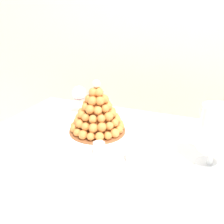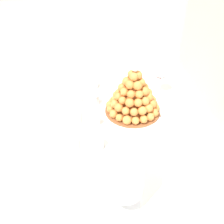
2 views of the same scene
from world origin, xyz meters
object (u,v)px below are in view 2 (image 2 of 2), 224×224
(wine_glass, at_px, (161,72))
(dessert_cup_left, at_px, (92,83))
(dessert_cup_mid_right, at_px, (96,142))
(macaron_goblet, at_px, (126,174))
(creme_brulee_ramekin, at_px, (116,88))
(dessert_cup_centre, at_px, (95,120))
(serving_tray, at_px, (120,113))
(dessert_cup_mid_left, at_px, (94,100))
(croquembouche, at_px, (134,94))

(wine_glass, bearing_deg, dessert_cup_left, -98.25)
(dessert_cup_mid_right, distance_m, macaron_goblet, 0.31)
(macaron_goblet, bearing_deg, dessert_cup_left, -171.58)
(dessert_cup_left, xyz_separation_m, creme_brulee_ramekin, (0.04, 0.13, -0.01))
(dessert_cup_mid_right, relative_size, macaron_goblet, 0.26)
(dessert_cup_centre, height_order, dessert_cup_mid_right, dessert_cup_centre)
(wine_glass, bearing_deg, dessert_cup_mid_right, -39.08)
(serving_tray, relative_size, creme_brulee_ramekin, 6.92)
(dessert_cup_mid_right, bearing_deg, macaron_goblet, 18.55)
(serving_tray, bearing_deg, wine_glass, 130.00)
(dessert_cup_mid_right, bearing_deg, dessert_cup_left, -177.59)
(dessert_cup_mid_left, bearing_deg, serving_tray, 57.14)
(dessert_cup_centre, xyz_separation_m, wine_glass, (-0.28, 0.35, 0.09))
(dessert_cup_mid_left, distance_m, dessert_cup_centre, 0.17)
(serving_tray, height_order, croquembouche, croquembouche)
(dessert_cup_mid_right, xyz_separation_m, creme_brulee_ramekin, (-0.44, 0.11, -0.01))
(dessert_cup_mid_left, bearing_deg, creme_brulee_ramekin, 135.90)
(dessert_cup_mid_left, xyz_separation_m, dessert_cup_centre, (0.17, 0.01, -0.00))
(serving_tray, height_order, dessert_cup_mid_left, dessert_cup_mid_left)
(serving_tray, xyz_separation_m, dessert_cup_centre, (0.09, -0.12, 0.03))
(dessert_cup_mid_left, height_order, dessert_cup_mid_right, dessert_cup_mid_left)
(wine_glass, bearing_deg, creme_brulee_ramekin, -93.40)
(dessert_cup_centre, height_order, creme_brulee_ramekin, dessert_cup_centre)
(dessert_cup_left, height_order, dessert_cup_centre, dessert_cup_left)
(dessert_cup_mid_left, xyz_separation_m, macaron_goblet, (0.59, 0.10, 0.12))
(croquembouche, distance_m, wine_glass, 0.25)
(dessert_cup_left, distance_m, creme_brulee_ramekin, 0.14)
(dessert_cup_left, xyz_separation_m, macaron_goblet, (0.75, 0.11, 0.12))
(macaron_goblet, bearing_deg, dessert_cup_mid_right, -161.45)
(creme_brulee_ramekin, bearing_deg, dessert_cup_mid_right, -14.05)
(dessert_cup_mid_left, height_order, wine_glass, wine_glass)
(serving_tray, distance_m, dessert_cup_mid_right, 0.26)
(creme_brulee_ramekin, bearing_deg, macaron_goblet, -1.56)
(dessert_cup_centre, distance_m, dessert_cup_mid_right, 0.15)
(serving_tray, relative_size, dessert_cup_centre, 12.54)
(dessert_cup_left, height_order, macaron_goblet, macaron_goblet)
(serving_tray, height_order, wine_glass, wine_glass)
(dessert_cup_left, bearing_deg, dessert_cup_mid_left, 3.12)
(macaron_goblet, xyz_separation_m, wine_glass, (-0.70, 0.26, -0.03))
(dessert_cup_centre, distance_m, wine_glass, 0.46)
(serving_tray, xyz_separation_m, dessert_cup_left, (-0.25, -0.14, 0.03))
(dessert_cup_mid_right, relative_size, wine_glass, 0.38)
(croquembouche, bearing_deg, dessert_cup_left, -140.37)
(serving_tray, distance_m, croquembouche, 0.12)
(dessert_cup_mid_left, xyz_separation_m, wine_glass, (-0.11, 0.36, 0.09))
(dessert_cup_mid_left, distance_m, creme_brulee_ramekin, 0.18)
(croquembouche, height_order, dessert_cup_mid_right, croquembouche)
(dessert_cup_left, relative_size, creme_brulee_ramekin, 0.64)
(dessert_cup_mid_left, bearing_deg, croquembouche, 68.29)
(croquembouche, relative_size, dessert_cup_centre, 5.19)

